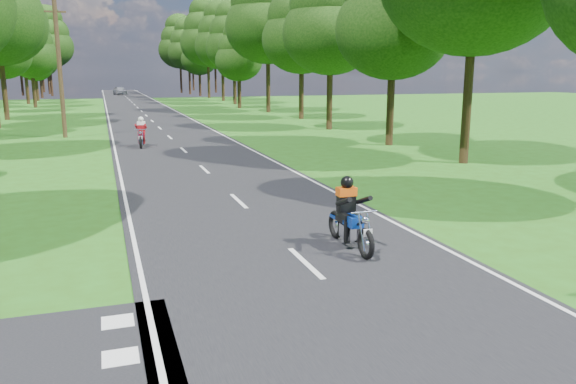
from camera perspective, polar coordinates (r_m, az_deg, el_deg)
name	(u,v)px	position (r m, az deg, el deg)	size (l,w,h in m)	color
ground	(345,300)	(10.04, 5.78, -10.87)	(160.00, 160.00, 0.00)	#285413
main_road	(142,111)	(58.67, -14.66, 7.94)	(7.00, 140.00, 0.02)	black
road_markings	(141,112)	(56.79, -14.66, 7.83)	(7.40, 140.00, 0.01)	silver
treeline	(144,33)	(68.81, -14.40, 15.39)	(40.00, 115.35, 14.78)	black
telegraph_pole	(60,69)	(36.48, -22.18, 11.52)	(1.20, 0.26, 8.00)	#382616
rider_near_blue	(350,213)	(12.58, 6.35, -2.13)	(0.65, 1.94, 1.62)	#0E359B
rider_far_red	(141,132)	(30.68, -14.68, 5.94)	(0.63, 1.89, 1.58)	maroon
distant_car	(120,90)	(101.31, -16.71, 9.85)	(1.71, 4.26, 1.45)	#AAADB1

